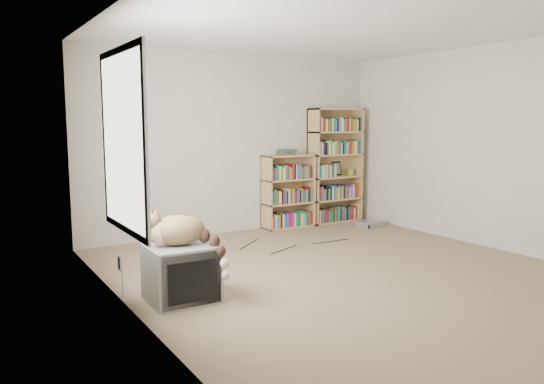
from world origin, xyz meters
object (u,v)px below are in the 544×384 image
cat (184,235)px  bookcase_short (288,194)px  bookcase_tall (335,168)px  dvd_player (370,224)px  crt_tv (181,273)px

cat → bookcase_short: 3.44m
bookcase_tall → dvd_player: bearing=-71.8°
crt_tv → dvd_player: 4.01m
crt_tv → bookcase_short: 3.44m
crt_tv → bookcase_tall: 4.17m
bookcase_tall → cat: bearing=-146.2°
bookcase_tall → bookcase_short: (-0.87, -0.00, -0.34)m
cat → bookcase_tall: bookcase_tall is taller
bookcase_tall → crt_tv: bearing=-146.8°
bookcase_tall → dvd_player: (0.20, -0.62, -0.79)m
bookcase_tall → bookcase_short: bookcase_tall is taller
crt_tv → cat: cat is taller
dvd_player → crt_tv: bearing=-169.8°
bookcase_short → dvd_player: 1.32m
bookcase_short → dvd_player: size_ratio=2.76×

